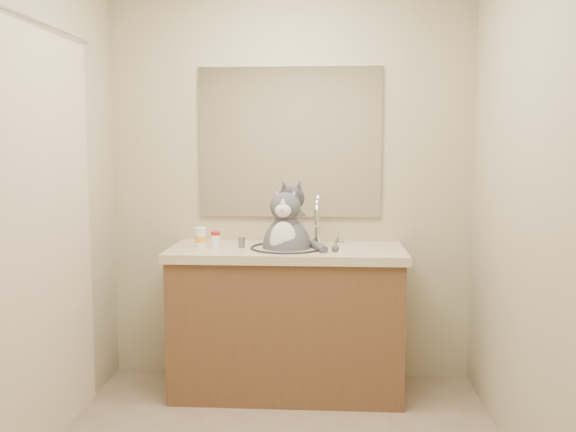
# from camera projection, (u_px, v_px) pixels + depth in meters

# --- Properties ---
(room) EXTENTS (2.22, 2.52, 2.42)m
(room) POSITION_uv_depth(u_px,v_px,m) (272.00, 202.00, 2.67)
(room) COLOR gray
(room) RESTS_ON ground
(vanity) EXTENTS (1.34, 0.59, 1.12)m
(vanity) POSITION_uv_depth(u_px,v_px,m) (287.00, 317.00, 3.71)
(vanity) COLOR brown
(vanity) RESTS_ON ground
(mirror) EXTENTS (1.10, 0.02, 0.90)m
(mirror) POSITION_uv_depth(u_px,v_px,m) (290.00, 142.00, 3.87)
(mirror) COLOR white
(mirror) RESTS_ON room
(shower_curtain) EXTENTS (0.02, 1.30, 1.93)m
(shower_curtain) POSITION_uv_depth(u_px,v_px,m) (39.00, 236.00, 2.86)
(shower_curtain) COLOR beige
(shower_curtain) RESTS_ON ground
(cat) EXTENTS (0.40, 0.36, 0.56)m
(cat) POSITION_uv_depth(u_px,v_px,m) (287.00, 244.00, 3.66)
(cat) COLOR #4A4A4F
(cat) RESTS_ON vanity
(pill_bottle_redcap) EXTENTS (0.06, 0.06, 0.09)m
(pill_bottle_redcap) POSITION_uv_depth(u_px,v_px,m) (215.00, 239.00, 3.69)
(pill_bottle_redcap) COLOR white
(pill_bottle_redcap) RESTS_ON vanity
(pill_bottle_orange) EXTENTS (0.08, 0.08, 0.11)m
(pill_bottle_orange) POSITION_uv_depth(u_px,v_px,m) (201.00, 237.00, 3.69)
(pill_bottle_orange) COLOR white
(pill_bottle_orange) RESTS_ON vanity
(grey_canister) EXTENTS (0.05, 0.05, 0.06)m
(grey_canister) POSITION_uv_depth(u_px,v_px,m) (242.00, 242.00, 3.67)
(grey_canister) COLOR slate
(grey_canister) RESTS_ON vanity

